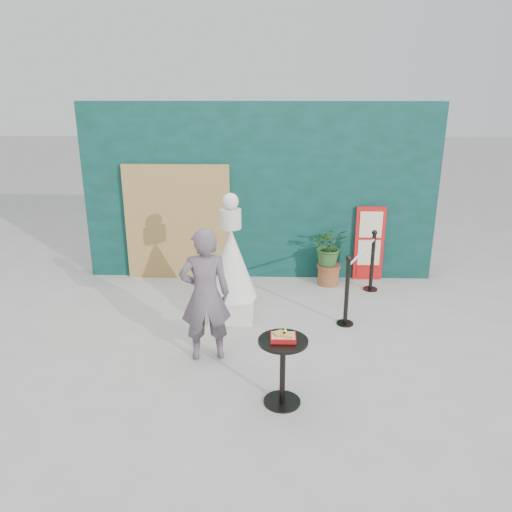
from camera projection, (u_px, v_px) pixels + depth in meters
name	position (u px, v px, depth m)	size (l,w,h in m)	color
ground	(253.00, 365.00, 6.06)	(60.00, 60.00, 0.00)	#ADAAA5
back_wall	(260.00, 192.00, 8.56)	(6.00, 0.30, 3.00)	#0A3126
bamboo_fence	(178.00, 223.00, 8.57)	(1.80, 0.08, 2.00)	tan
woman	(205.00, 295.00, 5.99)	(0.61, 0.40, 1.68)	#62545E
menu_board	(369.00, 244.00, 8.59)	(0.50, 0.07, 1.30)	red
statue	(232.00, 269.00, 7.10)	(0.72, 0.72, 1.85)	silver
cafe_table	(283.00, 361.00, 5.19)	(0.52, 0.52, 0.75)	black
food_basket	(283.00, 337.00, 5.10)	(0.26, 0.19, 0.11)	#AC1312
planter	(329.00, 251.00, 8.39)	(0.60, 0.52, 1.02)	brown
stanchion_barrier	(361.00, 276.00, 7.57)	(0.84, 1.54, 1.03)	black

